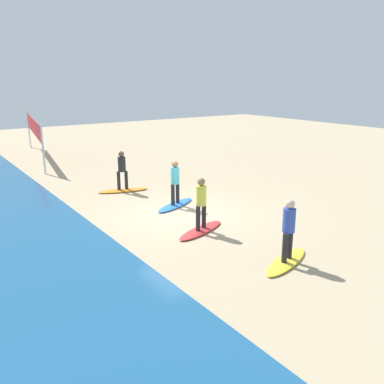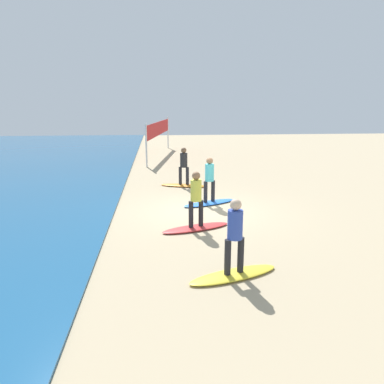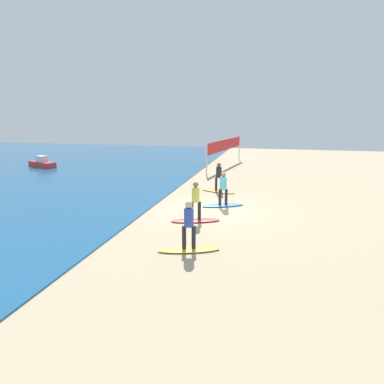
# 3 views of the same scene
# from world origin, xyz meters

# --- Properties ---
(ground_plane) EXTENTS (60.00, 60.00, 0.00)m
(ground_plane) POSITION_xyz_m (0.00, 0.00, 0.00)
(ground_plane) COLOR tan
(surfboard_yellow) EXTENTS (1.23, 2.17, 0.09)m
(surfboard_yellow) POSITION_xyz_m (-4.93, -0.07, 0.04)
(surfboard_yellow) COLOR yellow
(surfboard_yellow) RESTS_ON ground
(surfer_yellow) EXTENTS (0.32, 0.44, 1.64)m
(surfer_yellow) POSITION_xyz_m (-4.93, -0.07, 1.04)
(surfer_yellow) COLOR #232328
(surfer_yellow) RESTS_ON surfboard_yellow
(surfboard_red) EXTENTS (1.22, 2.17, 0.09)m
(surfboard_red) POSITION_xyz_m (-1.83, 0.42, 0.04)
(surfboard_red) COLOR red
(surfboard_red) RESTS_ON ground
(surfer_red) EXTENTS (0.32, 0.44, 1.64)m
(surfer_red) POSITION_xyz_m (-1.83, 0.42, 1.04)
(surfer_red) COLOR #232328
(surfer_red) RESTS_ON surfboard_red
(surfboard_blue) EXTENTS (1.37, 2.15, 0.09)m
(surfboard_blue) POSITION_xyz_m (0.86, -0.35, 0.04)
(surfboard_blue) COLOR blue
(surfboard_blue) RESTS_ON ground
(surfer_blue) EXTENTS (0.32, 0.43, 1.64)m
(surfer_blue) POSITION_xyz_m (0.86, -0.35, 1.04)
(surfer_blue) COLOR #232328
(surfer_blue) RESTS_ON surfboard_blue
(surfboard_orange) EXTENTS (1.12, 2.17, 0.09)m
(surfboard_orange) POSITION_xyz_m (3.87, 0.36, 0.04)
(surfboard_orange) COLOR orange
(surfboard_orange) RESTS_ON ground
(surfer_orange) EXTENTS (0.32, 0.45, 1.64)m
(surfer_orange) POSITION_xyz_m (3.87, 0.36, 1.04)
(surfer_orange) COLOR #232328
(surfer_orange) RESTS_ON surfboard_orange
(volleyball_net) EXTENTS (8.97, 1.60, 2.50)m
(volleyball_net) POSITION_xyz_m (13.53, 1.38, 1.79)
(volleyball_net) COLOR silver
(volleyball_net) RESTS_ON ground
(boat_red) EXTENTS (1.87, 2.93, 0.94)m
(boat_red) POSITION_xyz_m (9.43, 16.57, 0.37)
(boat_red) COLOR red
(boat_red) RESTS_ON ocean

